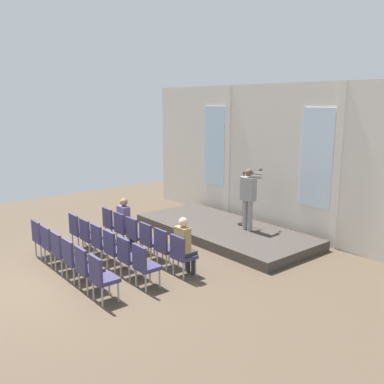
{
  "coord_description": "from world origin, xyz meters",
  "views": [
    {
      "loc": [
        8.42,
        -3.35,
        3.75
      ],
      "look_at": [
        0.2,
        3.42,
        1.48
      ],
      "focal_mm": 39.78,
      "sensor_mm": 36.0,
      "label": 1
    }
  ],
  "objects_px": {
    "chair_r0_c0": "(111,222)",
    "chair_r0_c2": "(136,233)",
    "chair_r1_c4": "(128,255)",
    "chair_r2_c3": "(73,257)",
    "chair_r0_c1": "(123,227)",
    "chair_r2_c5": "(101,276)",
    "chair_r1_c1": "(89,235)",
    "chair_r0_c3": "(150,239)",
    "chair_r1_c3": "(114,248)",
    "chair_r2_c4": "(87,266)",
    "chair_r2_c1": "(51,243)",
    "speaker": "(248,195)",
    "chair_r1_c0": "(78,229)",
    "chair_r1_c2": "(101,241)",
    "audience_r0_c1": "(126,220)",
    "chair_r2_c0": "(41,236)",
    "chair_r2_c2": "(62,250)",
    "chair_r0_c5": "(182,253)",
    "mic_stand": "(243,213)",
    "audience_r0_c5": "(184,243)",
    "chair_r0_c4": "(165,246)"
  },
  "relations": [
    {
      "from": "chair_r0_c0",
      "to": "chair_r0_c2",
      "type": "xyz_separation_m",
      "value": [
        1.24,
        0.0,
        0.0
      ]
    },
    {
      "from": "chair_r1_c4",
      "to": "chair_r2_c3",
      "type": "distance_m",
      "value": 1.14
    },
    {
      "from": "chair_r0_c1",
      "to": "chair_r2_c5",
      "type": "bearing_deg",
      "value": -37.87
    },
    {
      "from": "chair_r1_c4",
      "to": "chair_r1_c1",
      "type": "bearing_deg",
      "value": 180.0
    },
    {
      "from": "chair_r0_c3",
      "to": "chair_r1_c3",
      "type": "bearing_deg",
      "value": -90.0
    },
    {
      "from": "chair_r0_c0",
      "to": "chair_r1_c4",
      "type": "bearing_deg",
      "value": -21.25
    },
    {
      "from": "chair_r0_c1",
      "to": "chair_r2_c4",
      "type": "height_order",
      "value": "same"
    },
    {
      "from": "chair_r0_c2",
      "to": "chair_r2_c1",
      "type": "bearing_deg",
      "value": -107.82
    },
    {
      "from": "speaker",
      "to": "chair_r2_c5",
      "type": "relative_size",
      "value": 1.82
    },
    {
      "from": "chair_r2_c1",
      "to": "chair_r2_c5",
      "type": "distance_m",
      "value": 2.47
    },
    {
      "from": "chair_r2_c3",
      "to": "chair_r2_c5",
      "type": "bearing_deg",
      "value": 0.0
    },
    {
      "from": "chair_r0_c2",
      "to": "chair_r1_c0",
      "type": "xyz_separation_m",
      "value": [
        -1.24,
        -0.96,
        0.0
      ]
    },
    {
      "from": "chair_r0_c3",
      "to": "chair_r1_c2",
      "type": "distance_m",
      "value": 1.14
    },
    {
      "from": "chair_r0_c3",
      "to": "chair_r1_c4",
      "type": "distance_m",
      "value": 1.14
    },
    {
      "from": "audience_r0_c1",
      "to": "chair_r2_c0",
      "type": "height_order",
      "value": "audience_r0_c1"
    },
    {
      "from": "chair_r2_c0",
      "to": "chair_r2_c4",
      "type": "bearing_deg",
      "value": 0.0
    },
    {
      "from": "speaker",
      "to": "chair_r1_c0",
      "type": "relative_size",
      "value": 1.82
    },
    {
      "from": "audience_r0_c1",
      "to": "chair_r1_c3",
      "type": "height_order",
      "value": "audience_r0_c1"
    },
    {
      "from": "chair_r2_c2",
      "to": "audience_r0_c1",
      "type": "bearing_deg",
      "value": 107.14
    },
    {
      "from": "chair_r0_c3",
      "to": "audience_r0_c1",
      "type": "bearing_deg",
      "value": 176.21
    },
    {
      "from": "speaker",
      "to": "chair_r1_c2",
      "type": "relative_size",
      "value": 1.82
    },
    {
      "from": "chair_r2_c2",
      "to": "chair_r2_c4",
      "type": "height_order",
      "value": "same"
    },
    {
      "from": "chair_r0_c2",
      "to": "chair_r2_c2",
      "type": "relative_size",
      "value": 1.0
    },
    {
      "from": "chair_r1_c3",
      "to": "chair_r1_c4",
      "type": "height_order",
      "value": "same"
    },
    {
      "from": "chair_r1_c3",
      "to": "chair_r0_c2",
      "type": "bearing_deg",
      "value": 122.74
    },
    {
      "from": "chair_r0_c5",
      "to": "chair_r1_c2",
      "type": "bearing_deg",
      "value": -152.6
    },
    {
      "from": "chair_r0_c3",
      "to": "chair_r1_c1",
      "type": "height_order",
      "value": "same"
    },
    {
      "from": "chair_r0_c1",
      "to": "chair_r2_c4",
      "type": "relative_size",
      "value": 1.0
    },
    {
      "from": "mic_stand",
      "to": "chair_r2_c1",
      "type": "xyz_separation_m",
      "value": [
        -1.16,
        -5.19,
        -0.06
      ]
    },
    {
      "from": "chair_r0_c2",
      "to": "chair_r1_c2",
      "type": "distance_m",
      "value": 0.96
    },
    {
      "from": "speaker",
      "to": "chair_r2_c2",
      "type": "distance_m",
      "value": 5.09
    },
    {
      "from": "chair_r0_c2",
      "to": "chair_r0_c3",
      "type": "relative_size",
      "value": 1.0
    },
    {
      "from": "audience_r0_c1",
      "to": "mic_stand",
      "type": "bearing_deg",
      "value": 69.9
    },
    {
      "from": "chair_r1_c4",
      "to": "chair_r0_c5",
      "type": "bearing_deg",
      "value": 57.26
    },
    {
      "from": "mic_stand",
      "to": "chair_r2_c2",
      "type": "height_order",
      "value": "mic_stand"
    },
    {
      "from": "audience_r0_c1",
      "to": "chair_r1_c2",
      "type": "distance_m",
      "value": 1.23
    },
    {
      "from": "audience_r0_c5",
      "to": "chair_r1_c0",
      "type": "relative_size",
      "value": 1.41
    },
    {
      "from": "chair_r2_c2",
      "to": "chair_r2_c5",
      "type": "xyz_separation_m",
      "value": [
        1.85,
        0.0,
        0.0
      ]
    },
    {
      "from": "chair_r1_c2",
      "to": "chair_r0_c4",
      "type": "bearing_deg",
      "value": 37.87
    },
    {
      "from": "chair_r1_c0",
      "to": "chair_r0_c5",
      "type": "bearing_deg",
      "value": 17.28
    },
    {
      "from": "chair_r0_c2",
      "to": "audience_r0_c1",
      "type": "bearing_deg",
      "value": 172.45
    },
    {
      "from": "chair_r0_c3",
      "to": "chair_r2_c1",
      "type": "bearing_deg",
      "value": -122.74
    },
    {
      "from": "chair_r0_c3",
      "to": "chair_r1_c4",
      "type": "xyz_separation_m",
      "value": [
        0.62,
        -0.96,
        0.0
      ]
    },
    {
      "from": "chair_r0_c5",
      "to": "chair_r2_c0",
      "type": "relative_size",
      "value": 1.0
    },
    {
      "from": "speaker",
      "to": "chair_r0_c1",
      "type": "height_order",
      "value": "speaker"
    },
    {
      "from": "chair_r0_c3",
      "to": "chair_r0_c5",
      "type": "height_order",
      "value": "same"
    },
    {
      "from": "chair_r0_c2",
      "to": "chair_r0_c3",
      "type": "xyz_separation_m",
      "value": [
        0.62,
        0.0,
        0.0
      ]
    },
    {
      "from": "chair_r0_c3",
      "to": "chair_r1_c0",
      "type": "height_order",
      "value": "same"
    },
    {
      "from": "chair_r0_c4",
      "to": "chair_r2_c0",
      "type": "relative_size",
      "value": 1.0
    },
    {
      "from": "chair_r0_c0",
      "to": "audience_r0_c5",
      "type": "distance_m",
      "value": 3.1
    }
  ]
}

